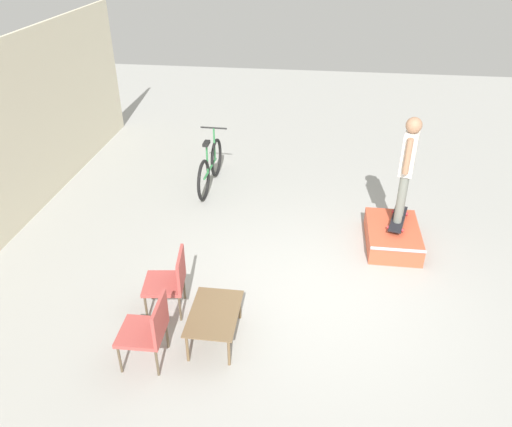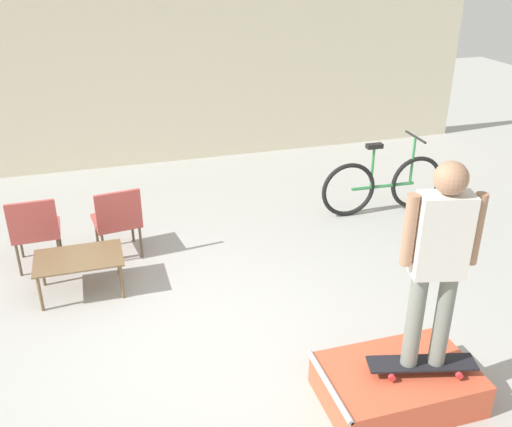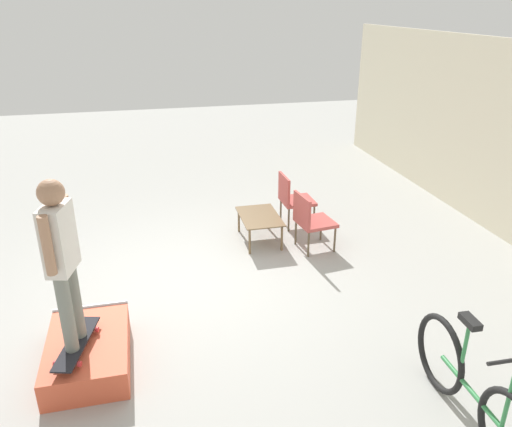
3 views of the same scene
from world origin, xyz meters
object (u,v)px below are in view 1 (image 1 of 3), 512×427
Objects in this scene: person_skater at (408,162)px; patio_chair_left at (149,328)px; skate_ramp_box at (392,236)px; patio_chair_right at (170,279)px; coffee_table at (214,315)px; bicycle at (210,167)px; skateboard_on_ramp at (398,219)px.

person_skater reaches higher than patio_chair_left.
skate_ramp_box is 4.25m from patio_chair_left.
patio_chair_right is at bearing 122.59° from skate_ramp_box.
skate_ramp_box is at bearing 131.74° from patio_chair_left.
bicycle is (4.06, 0.91, 0.03)m from coffee_table.
skateboard_on_ramp is at bearing -24.90° from skate_ramp_box.
bicycle reaches higher than skateboard_on_ramp.
skate_ramp_box is 3.71m from bicycle.
skateboard_on_ramp is 4.39m from patio_chair_left.
skate_ramp_box is 1.42× the size of skateboard_on_ramp.
patio_chair_right is (0.91, 0.00, 0.00)m from patio_chair_left.
person_skater is (-0.00, 0.00, 1.01)m from skateboard_on_ramp.
skateboard_on_ramp is 3.60m from coffee_table.
person_skater is 4.48m from patio_chair_left.
bicycle is at bearing 63.98° from skate_ramp_box.
bicycle reaches higher than skate_ramp_box.
skate_ramp_box is at bearing 114.97° from patio_chair_right.
patio_chair_left reaches higher than coffee_table.
skate_ramp_box is 1.41× the size of patio_chair_right.
patio_chair_right is at bearing 55.54° from coffee_table.
skateboard_on_ramp is 3.82m from patio_chair_right.
bicycle is at bearing 12.59° from coffee_table.
patio_chair_right is (0.46, 0.67, 0.13)m from coffee_table.
skate_ramp_box is 1.38× the size of coffee_table.
skateboard_on_ramp is 3.70m from bicycle.
skateboard_on_ramp is 1.01m from person_skater.
skate_ramp_box is 3.69m from patio_chair_right.
patio_chair_right reaches higher than coffee_table.
patio_chair_right reaches higher than skateboard_on_ramp.
patio_chair_right is (-2.13, 3.16, 0.12)m from skateboard_on_ramp.
coffee_table reaches higher than skate_ramp_box.
skate_ramp_box is 3.44m from coffee_table.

